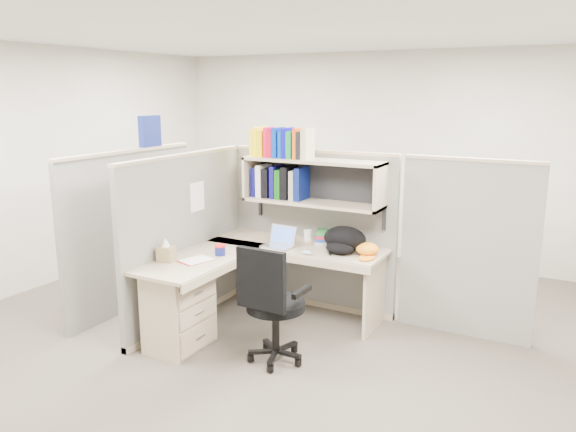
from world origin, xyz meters
The scene contains 14 objects.
ground centered at (0.00, 0.00, 0.00)m, with size 6.00×6.00×0.00m, color #38332B.
room_shell centered at (0.00, 0.00, 1.62)m, with size 6.00×6.00×6.00m.
cubicle centered at (-0.37, 0.45, 0.91)m, with size 3.79×1.84×1.95m.
desk centered at (-0.41, -0.29, 0.44)m, with size 1.74×1.75×0.73m.
laptop centered at (-0.12, 0.40, 0.83)m, with size 0.28×0.28×0.20m, color #B8B8BC, non-canonical shape.
backpack centered at (0.49, 0.53, 0.85)m, with size 0.41×0.31×0.24m, color black, non-canonical shape.
orange_cap centered at (0.73, 0.55, 0.79)m, with size 0.21×0.25×0.12m, color orange, non-canonical shape.
snack_canister centered at (-0.46, -0.08, 0.78)m, with size 0.10×0.10×0.10m.
tissue_box centered at (-0.77, -0.45, 0.83)m, with size 0.13×0.13×0.21m, color #8D764F, non-canonical shape.
mouse centered at (0.23, 0.31, 0.75)m, with size 0.10×0.07×0.04m, color #94ABD2.
paper_cup centered at (0.02, 0.76, 0.78)m, with size 0.08×0.08×0.11m, color white.
book_stack centered at (0.20, 0.78, 0.79)m, with size 0.18×0.24×0.12m, color gray, non-canonical shape.
loose_paper centered at (-0.55, -0.30, 0.73)m, with size 0.20×0.26×0.00m, color white, non-canonical shape.
task_chair centered at (0.30, -0.43, 0.36)m, with size 0.53×0.49×1.02m.
Camera 1 is at (2.41, -4.12, 2.19)m, focal length 35.00 mm.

